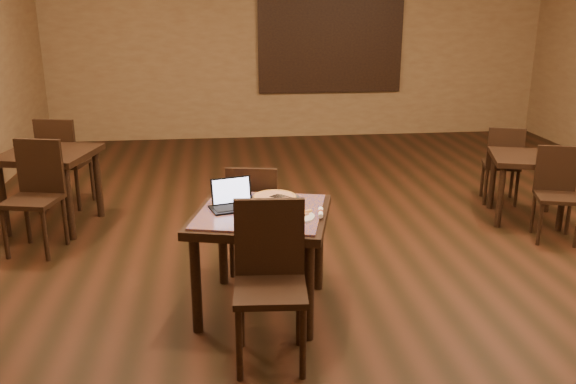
{
  "coord_description": "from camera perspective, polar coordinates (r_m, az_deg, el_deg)",
  "views": [
    {
      "loc": [
        -1.36,
        -4.92,
        2.17
      ],
      "look_at": [
        -0.87,
        -0.77,
        0.85
      ],
      "focal_mm": 38.0,
      "sensor_mm": 36.0,
      "label": 1
    }
  ],
  "objects": [
    {
      "name": "spatula",
      "position": [
        4.48,
        -0.97,
        -0.43
      ],
      "size": [
        0.21,
        0.22,
        0.01
      ],
      "primitive_type": "cube",
      "rotation": [
        0.0,
        0.0,
        0.69
      ],
      "color": "silver",
      "rests_on": "pizza_whole"
    },
    {
      "name": "other_table_a_chair_far",
      "position": [
        7.08,
        19.45,
        2.78
      ],
      "size": [
        0.47,
        0.47,
        0.87
      ],
      "rotation": [
        0.0,
        0.0,
        2.84
      ],
      "color": "black",
      "rests_on": "ground"
    },
    {
      "name": "other_table_b_chair_near",
      "position": [
        5.87,
        -22.49,
        0.23
      ],
      "size": [
        0.52,
        0.52,
        1.0
      ],
      "rotation": [
        0.0,
        0.0,
        -0.24
      ],
      "color": "black",
      "rests_on": "ground"
    },
    {
      "name": "mural",
      "position": [
        10.08,
        4.02,
        13.92
      ],
      "size": [
        2.34,
        0.05,
        1.64
      ],
      "color": "navy",
      "rests_on": "wall_back"
    },
    {
      "name": "tiled_table",
      "position": [
        4.31,
        -2.52,
        -3.03
      ],
      "size": [
        1.12,
        1.12,
        0.76
      ],
      "rotation": [
        0.0,
        0.0,
        -0.25
      ],
      "color": "black",
      "rests_on": "ground"
    },
    {
      "name": "chair_main_far",
      "position": [
        4.93,
        -3.22,
        -2.0
      ],
      "size": [
        0.47,
        0.47,
        0.93
      ],
      "rotation": [
        0.0,
        0.0,
        2.95
      ],
      "color": "black",
      "rests_on": "ground"
    },
    {
      "name": "ground",
      "position": [
        5.55,
        8.03,
        -5.7
      ],
      "size": [
        10.0,
        10.0,
        0.0
      ],
      "primitive_type": "plane",
      "color": "black",
      "rests_on": "ground"
    },
    {
      "name": "wall_back",
      "position": [
        10.04,
        1.08,
        13.66
      ],
      "size": [
        8.0,
        0.02,
        3.0
      ],
      "primitive_type": "cube",
      "color": "olive",
      "rests_on": "ground"
    },
    {
      "name": "other_table_b",
      "position": [
        6.4,
        -21.42,
        2.43
      ],
      "size": [
        0.99,
        0.99,
        0.77
      ],
      "rotation": [
        0.0,
        0.0,
        -0.24
      ],
      "color": "black",
      "rests_on": "ground"
    },
    {
      "name": "other_table_b_chair_far",
      "position": [
        6.97,
        -20.37,
        3.04
      ],
      "size": [
        0.52,
        0.52,
        1.0
      ],
      "rotation": [
        0.0,
        0.0,
        2.91
      ],
      "color": "black",
      "rests_on": "ground"
    },
    {
      "name": "laptop",
      "position": [
        4.34,
        -5.28,
        -0.75
      ],
      "size": [
        0.34,
        0.3,
        0.2
      ],
      "rotation": [
        0.0,
        0.0,
        0.27
      ],
      "color": "black",
      "rests_on": "tiled_table"
    },
    {
      "name": "pizza_pan",
      "position": [
        4.51,
        -1.25,
        -0.63
      ],
      "size": [
        0.37,
        0.37,
        0.01
      ],
      "primitive_type": "cylinder",
      "color": "silver",
      "rests_on": "tiled_table"
    },
    {
      "name": "chair_main_near",
      "position": [
        3.78,
        -1.7,
        -7.53
      ],
      "size": [
        0.47,
        0.47,
        1.01
      ],
      "rotation": [
        0.0,
        0.0,
        -0.07
      ],
      "color": "black",
      "rests_on": "ground"
    },
    {
      "name": "plate",
      "position": [
        4.12,
        0.7,
        -2.33
      ],
      "size": [
        0.26,
        0.26,
        0.01
      ],
      "primitive_type": "cylinder",
      "color": "white",
      "rests_on": "tiled_table"
    },
    {
      "name": "other_table_a",
      "position": [
        6.63,
        21.57,
        2.22
      ],
      "size": [
        0.9,
        0.9,
        0.68
      ],
      "rotation": [
        0.0,
        0.0,
        -0.3
      ],
      "color": "black",
      "rests_on": "ground"
    },
    {
      "name": "pizza_whole",
      "position": [
        4.5,
        -1.25,
        -0.47
      ],
      "size": [
        0.32,
        0.32,
        0.02
      ],
      "color": "beige",
      "rests_on": "pizza_pan"
    },
    {
      "name": "pizza_slice",
      "position": [
        4.12,
        0.7,
        -2.14
      ],
      "size": [
        0.25,
        0.25,
        0.02
      ],
      "primitive_type": null,
      "rotation": [
        0.0,
        0.0,
        0.54
      ],
      "color": "beige",
      "rests_on": "plate"
    },
    {
      "name": "other_table_a_chair_near",
      "position": [
        6.23,
        23.84,
        0.37
      ],
      "size": [
        0.47,
        0.47,
        0.87
      ],
      "rotation": [
        0.0,
        0.0,
        -0.3
      ],
      "color": "black",
      "rests_on": "ground"
    },
    {
      "name": "napkin_roll",
      "position": [
        4.18,
        3.08,
        -1.92
      ],
      "size": [
        0.06,
        0.16,
        0.04
      ],
      "rotation": [
        0.0,
        0.0,
        -0.17
      ],
      "color": "white",
      "rests_on": "tiled_table"
    }
  ]
}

